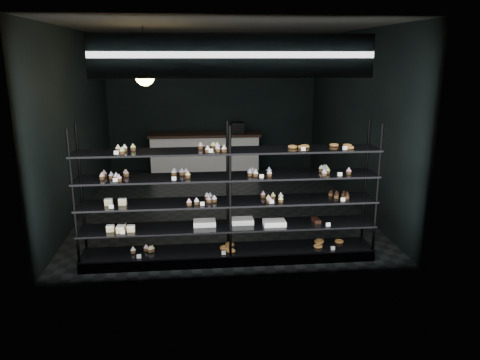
# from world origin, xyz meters

# --- Properties ---
(room) EXTENTS (5.01, 6.01, 3.20)m
(room) POSITION_xyz_m (0.00, 0.00, 1.60)
(room) COLOR black
(room) RESTS_ON ground
(display_shelf) EXTENTS (4.00, 0.50, 1.91)m
(display_shelf) POSITION_xyz_m (-0.06, -2.45, 0.63)
(display_shelf) COLOR black
(display_shelf) RESTS_ON room
(signage) EXTENTS (3.30, 0.05, 0.50)m
(signage) POSITION_xyz_m (0.00, -2.93, 2.75)
(signage) COLOR #0B0E38
(signage) RESTS_ON room
(pendant_lamp) EXTENTS (0.29, 0.29, 0.87)m
(pendant_lamp) POSITION_xyz_m (-1.19, -1.07, 2.45)
(pendant_lamp) COLOR black
(pendant_lamp) RESTS_ON room
(service_counter) EXTENTS (2.61, 0.65, 1.23)m
(service_counter) POSITION_xyz_m (-0.21, 2.50, 0.50)
(service_counter) COLOR beige
(service_counter) RESTS_ON room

